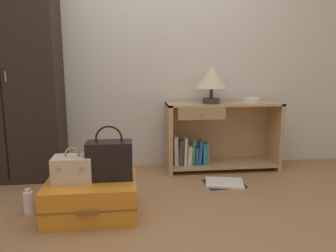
{
  "coord_description": "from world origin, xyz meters",
  "views": [
    {
      "loc": [
        -0.23,
        -1.99,
        1.08
      ],
      "look_at": [
        0.09,
        0.82,
        0.55
      ],
      "focal_mm": 34.85,
      "sensor_mm": 36.0,
      "label": 1
    }
  ],
  "objects_px": {
    "bottle": "(29,202)",
    "bowl": "(251,100)",
    "open_book_on_floor": "(224,183)",
    "suitcase_large": "(92,197)",
    "wardrobe": "(9,76)",
    "bookshelf": "(217,136)",
    "handbag": "(110,160)",
    "table_lamp": "(212,79)",
    "train_case": "(73,169)"
  },
  "relations": [
    {
      "from": "wardrobe",
      "to": "bottle",
      "type": "height_order",
      "value": "wardrobe"
    },
    {
      "from": "wardrobe",
      "to": "suitcase_large",
      "type": "xyz_separation_m",
      "value": [
        0.82,
        -0.9,
        -0.86
      ]
    },
    {
      "from": "bookshelf",
      "to": "open_book_on_floor",
      "type": "height_order",
      "value": "bookshelf"
    },
    {
      "from": "train_case",
      "to": "table_lamp",
      "type": "bearing_deg",
      "value": 36.45
    },
    {
      "from": "bowl",
      "to": "handbag",
      "type": "distance_m",
      "value": 1.69
    },
    {
      "from": "wardrobe",
      "to": "bowl",
      "type": "xyz_separation_m",
      "value": [
        2.35,
        0.02,
        -0.26
      ]
    },
    {
      "from": "bowl",
      "to": "suitcase_large",
      "type": "relative_size",
      "value": 0.27
    },
    {
      "from": "handbag",
      "to": "bottle",
      "type": "relative_size",
      "value": 2.09
    },
    {
      "from": "table_lamp",
      "to": "bowl",
      "type": "height_order",
      "value": "table_lamp"
    },
    {
      "from": "bookshelf",
      "to": "handbag",
      "type": "bearing_deg",
      "value": -138.56
    },
    {
      "from": "wardrobe",
      "to": "train_case",
      "type": "bearing_deg",
      "value": -52.55
    },
    {
      "from": "open_book_on_floor",
      "to": "handbag",
      "type": "bearing_deg",
      "value": -155.25
    },
    {
      "from": "bottle",
      "to": "bowl",
      "type": "bearing_deg",
      "value": 23.38
    },
    {
      "from": "bowl",
      "to": "suitcase_large",
      "type": "bearing_deg",
      "value": -149.01
    },
    {
      "from": "wardrobe",
      "to": "handbag",
      "type": "xyz_separation_m",
      "value": [
        0.95,
        -0.88,
        -0.58
      ]
    },
    {
      "from": "bookshelf",
      "to": "bowl",
      "type": "xyz_separation_m",
      "value": [
        0.34,
        -0.03,
        0.38
      ]
    },
    {
      "from": "open_book_on_floor",
      "to": "suitcase_large",
      "type": "bearing_deg",
      "value": -157.01
    },
    {
      "from": "table_lamp",
      "to": "suitcase_large",
      "type": "bearing_deg",
      "value": -140.73
    },
    {
      "from": "wardrobe",
      "to": "train_case",
      "type": "xyz_separation_m",
      "value": [
        0.69,
        -0.9,
        -0.63
      ]
    },
    {
      "from": "train_case",
      "to": "open_book_on_floor",
      "type": "height_order",
      "value": "train_case"
    },
    {
      "from": "bookshelf",
      "to": "handbag",
      "type": "distance_m",
      "value": 1.41
    },
    {
      "from": "bowl",
      "to": "bottle",
      "type": "distance_m",
      "value": 2.27
    },
    {
      "from": "table_lamp",
      "to": "train_case",
      "type": "relative_size",
      "value": 1.33
    },
    {
      "from": "train_case",
      "to": "bottle",
      "type": "distance_m",
      "value": 0.44
    },
    {
      "from": "suitcase_large",
      "to": "train_case",
      "type": "bearing_deg",
      "value": -177.61
    },
    {
      "from": "wardrobe",
      "to": "bookshelf",
      "type": "bearing_deg",
      "value": 1.5
    },
    {
      "from": "train_case",
      "to": "open_book_on_floor",
      "type": "relative_size",
      "value": 0.7
    },
    {
      "from": "wardrobe",
      "to": "suitcase_large",
      "type": "distance_m",
      "value": 1.49
    },
    {
      "from": "bottle",
      "to": "open_book_on_floor",
      "type": "xyz_separation_m",
      "value": [
        1.61,
        0.43,
        -0.08
      ]
    },
    {
      "from": "bowl",
      "to": "bookshelf",
      "type": "bearing_deg",
      "value": 174.67
    },
    {
      "from": "suitcase_large",
      "to": "bottle",
      "type": "xyz_separation_m",
      "value": [
        -0.47,
        0.06,
        -0.04
      ]
    },
    {
      "from": "bottle",
      "to": "bookshelf",
      "type": "bearing_deg",
      "value": 28.4
    },
    {
      "from": "table_lamp",
      "to": "handbag",
      "type": "bearing_deg",
      "value": -137.68
    },
    {
      "from": "table_lamp",
      "to": "bottle",
      "type": "height_order",
      "value": "table_lamp"
    },
    {
      "from": "bookshelf",
      "to": "bottle",
      "type": "bearing_deg",
      "value": -151.6
    },
    {
      "from": "bowl",
      "to": "open_book_on_floor",
      "type": "bearing_deg",
      "value": -131.82
    },
    {
      "from": "open_book_on_floor",
      "to": "bowl",
      "type": "bearing_deg",
      "value": 48.18
    },
    {
      "from": "wardrobe",
      "to": "table_lamp",
      "type": "height_order",
      "value": "wardrobe"
    },
    {
      "from": "bookshelf",
      "to": "train_case",
      "type": "relative_size",
      "value": 4.22
    },
    {
      "from": "bookshelf",
      "to": "train_case",
      "type": "height_order",
      "value": "bookshelf"
    },
    {
      "from": "wardrobe",
      "to": "bookshelf",
      "type": "relative_size",
      "value": 1.69
    },
    {
      "from": "bookshelf",
      "to": "table_lamp",
      "type": "relative_size",
      "value": 3.18
    },
    {
      "from": "wardrobe",
      "to": "bottle",
      "type": "distance_m",
      "value": 1.28
    },
    {
      "from": "bowl",
      "to": "suitcase_large",
      "type": "xyz_separation_m",
      "value": [
        -1.53,
        -0.92,
        -0.6
      ]
    },
    {
      "from": "table_lamp",
      "to": "train_case",
      "type": "bearing_deg",
      "value": -143.55
    },
    {
      "from": "bookshelf",
      "to": "table_lamp",
      "type": "xyz_separation_m",
      "value": [
        -0.09,
        -0.05,
        0.6
      ]
    },
    {
      "from": "wardrobe",
      "to": "bottle",
      "type": "bearing_deg",
      "value": -67.45
    },
    {
      "from": "wardrobe",
      "to": "bottle",
      "type": "xyz_separation_m",
      "value": [
        0.35,
        -0.84,
        -0.9
      ]
    },
    {
      "from": "bowl",
      "to": "bottle",
      "type": "bearing_deg",
      "value": -156.62
    },
    {
      "from": "train_case",
      "to": "open_book_on_floor",
      "type": "bearing_deg",
      "value": 21.13
    }
  ]
}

